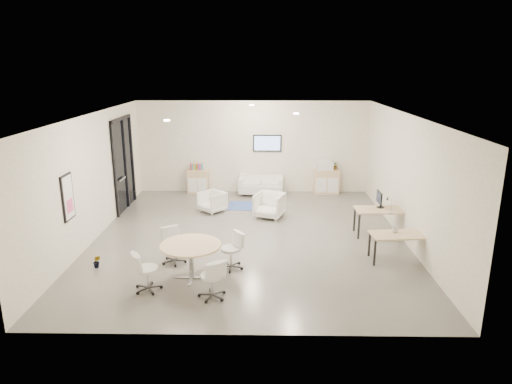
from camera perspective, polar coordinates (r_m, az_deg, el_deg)
The scene contains 21 objects.
room_shell at distance 11.58m, azimuth -0.90°, elevation 1.73°, with size 9.60×10.60×4.80m.
glass_door at distance 14.69m, azimuth -16.22°, elevation 3.71°, with size 0.09×1.90×2.85m.
artwork at distance 10.94m, azimuth -22.47°, elevation -0.62°, with size 0.05×0.54×1.04m.
wall_tv at distance 15.91m, azimuth 1.41°, elevation 6.12°, with size 0.98×0.06×0.58m.
ceiling_spots at distance 12.14m, azimuth -1.77°, elevation 9.94°, with size 3.14×4.14×0.03m.
sideboard_left at distance 16.18m, azimuth -7.27°, elevation 1.31°, with size 0.73×0.38×0.83m.
sideboard_right at distance 16.15m, azimuth 8.79°, elevation 1.30°, with size 0.87×0.42×0.87m.
books at distance 16.07m, azimuth -7.46°, elevation 3.13°, with size 0.43×0.14×0.22m.
printer at distance 16.00m, azimuth 8.63°, elevation 3.41°, with size 0.53×0.44×0.37m.
loveseat at distance 15.88m, azimuth 0.63°, elevation 0.78°, with size 1.55×0.85×0.56m.
blue_rug at distance 14.64m, azimuth -0.64°, elevation -1.75°, with size 1.46×0.97×0.01m, color #314C96.
armchair_left at distance 14.07m, azimuth -5.50°, elevation -1.10°, with size 0.68×0.63×0.70m, color silver.
armchair_right at distance 13.49m, azimuth 1.70°, elevation -1.52°, with size 0.79×0.74×0.81m, color silver.
desk_rear at distance 12.46m, azimuth 15.43°, elevation -2.41°, with size 1.39×0.72×0.72m.
desk_front at distance 10.95m, azimuth 17.40°, elevation -5.36°, with size 1.32×0.75×0.66m.
monitor at distance 12.50m, azimuth 15.18°, elevation -0.85°, with size 0.20×0.50×0.44m.
round_table at distance 9.68m, azimuth -8.17°, elevation -6.95°, with size 1.28×1.28×0.78m.
meeting_chairs at distance 9.79m, azimuth -8.11°, elevation -8.49°, with size 2.41×2.41×0.82m.
plant_cabinet at distance 16.07m, azimuth 9.88°, elevation 3.18°, with size 0.26×0.29×0.22m, color #3F7F3F.
plant_floor at distance 10.91m, azimuth -19.23°, elevation -8.61°, with size 0.17×0.30×0.13m, color #3F7F3F.
cup at distance 10.99m, azimuth 16.97°, elevation -4.50°, with size 0.14×0.11×0.14m, color white.
Camera 1 is at (0.36, -11.23, 4.39)m, focal length 32.00 mm.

